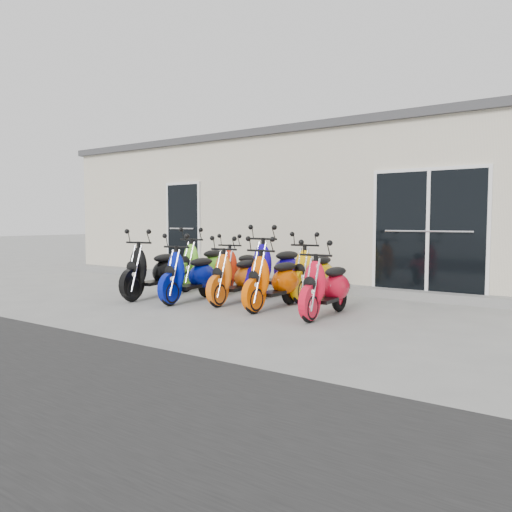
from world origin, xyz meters
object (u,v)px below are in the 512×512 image
object	(u,v)px
scooter_front_orange_a	(236,269)
scooter_front_red	(326,278)
scooter_back_green	(203,258)
scooter_front_blue	(190,267)
scooter_front_orange_b	(274,272)
scooter_front_black	(153,263)
scooter_back_blue	(276,260)
scooter_back_red	(239,263)
scooter_back_yellow	(314,265)

from	to	relation	value
scooter_front_orange_a	scooter_front_red	bearing A→B (deg)	-10.40
scooter_front_red	scooter_back_green	xyz separation A→B (m)	(-3.40, 1.28, 0.07)
scooter_front_blue	scooter_front_orange_b	bearing A→B (deg)	1.29
scooter_front_blue	scooter_back_green	size ratio (longest dim) A/B	0.94
scooter_front_black	scooter_back_blue	xyz separation A→B (m)	(1.76, 1.35, 0.04)
scooter_back_red	scooter_front_orange_b	bearing A→B (deg)	-45.48
scooter_front_orange_b	scooter_back_yellow	distance (m)	1.20
scooter_front_orange_a	scooter_front_red	xyz separation A→B (m)	(1.80, -0.24, -0.01)
scooter_front_orange_b	scooter_back_yellow	size ratio (longest dim) A/B	0.96
scooter_front_orange_a	scooter_front_orange_b	distance (m)	0.83
scooter_front_orange_b	scooter_back_green	world-z (taller)	scooter_back_green
scooter_front_red	scooter_back_blue	size ratio (longest dim) A/B	0.85
scooter_front_red	scooter_back_blue	bearing A→B (deg)	141.30
scooter_front_blue	scooter_back_red	size ratio (longest dim) A/B	1.03
scooter_back_red	scooter_back_blue	bearing A→B (deg)	-14.99
scooter_front_black	scooter_back_yellow	size ratio (longest dim) A/B	1.04
scooter_front_black	scooter_front_blue	xyz separation A→B (m)	(0.85, 0.04, -0.03)
scooter_front_orange_a	scooter_back_blue	world-z (taller)	scooter_back_blue
scooter_front_blue	scooter_front_orange_a	world-z (taller)	scooter_front_blue
scooter_back_blue	scooter_back_yellow	distance (m)	0.74
scooter_front_orange_a	scooter_front_orange_b	world-z (taller)	scooter_front_orange_b
scooter_front_black	scooter_front_red	size ratio (longest dim) A/B	1.11
scooter_front_black	scooter_front_orange_b	distance (m)	2.44
scooter_front_red	scooter_back_red	size ratio (longest dim) A/B	0.99
scooter_back_yellow	scooter_front_orange_a	bearing A→B (deg)	-133.13
scooter_front_orange_a	scooter_front_orange_b	xyz separation A→B (m)	(0.83, -0.12, 0.01)
scooter_front_orange_a	scooter_front_blue	bearing A→B (deg)	-159.91
scooter_front_blue	scooter_back_blue	bearing A→B (deg)	49.52
scooter_back_red	scooter_back_green	bearing A→B (deg)	177.90
scooter_front_orange_b	scooter_back_yellow	bearing A→B (deg)	87.45
scooter_front_black	scooter_front_blue	distance (m)	0.85
scooter_front_black	scooter_front_orange_a	size ratio (longest dim) A/B	1.09
scooter_back_green	scooter_back_blue	world-z (taller)	scooter_back_blue
scooter_back_blue	scooter_back_green	bearing A→B (deg)	-179.84
scooter_front_blue	scooter_front_orange_a	bearing A→B (deg)	17.09
scooter_back_green	scooter_back_red	size ratio (longest dim) A/B	1.10
scooter_front_orange_a	scooter_back_yellow	xyz separation A→B (m)	(0.90, 1.08, 0.03)
scooter_back_blue	scooter_front_red	bearing A→B (deg)	-35.68
scooter_front_black	scooter_front_blue	bearing A→B (deg)	-5.04
scooter_front_blue	scooter_back_yellow	distance (m)	2.16
scooter_back_green	scooter_back_yellow	world-z (taller)	scooter_back_green
scooter_front_blue	scooter_back_blue	xyz separation A→B (m)	(0.91, 1.31, 0.07)
scooter_front_orange_a	scooter_back_yellow	bearing A→B (deg)	47.57
scooter_back_green	scooter_front_red	bearing A→B (deg)	-25.05
scooter_front_blue	scooter_back_blue	world-z (taller)	scooter_back_blue
scooter_back_red	scooter_front_blue	bearing A→B (deg)	-96.92
scooter_front_orange_a	scooter_back_red	xyz separation A→B (m)	(-0.77, 1.12, -0.00)
scooter_front_black	scooter_back_yellow	distance (m)	2.88
scooter_front_blue	scooter_back_yellow	xyz separation A→B (m)	(1.65, 1.39, 0.01)
scooter_back_green	scooter_back_blue	distance (m)	1.77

